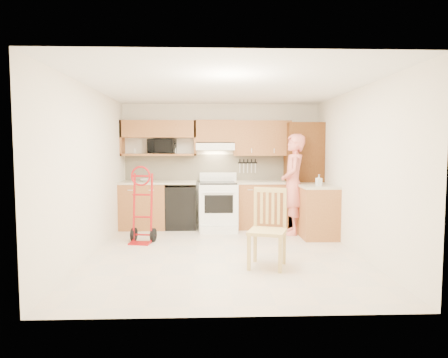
{
  "coord_description": "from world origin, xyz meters",
  "views": [
    {
      "loc": [
        -0.23,
        -5.86,
        1.6
      ],
      "look_at": [
        0.0,
        0.5,
        1.1
      ],
      "focal_mm": 31.49,
      "sensor_mm": 36.0,
      "label": 1
    }
  ],
  "objects": [
    {
      "name": "upper_cab_right",
      "position": [
        0.83,
        2.08,
        1.8
      ],
      "size": [
        1.14,
        0.33,
        0.7
      ],
      "primitive_type": "cube",
      "color": "#9F6635",
      "rests_on": "wall_back"
    },
    {
      "name": "countertop_return",
      "position": [
        1.7,
        1.15,
        0.92
      ],
      "size": [
        0.63,
        1.0,
        0.04
      ],
      "primitive_type": "cube",
      "color": "#BEB59D",
      "rests_on": "cab_return_right"
    },
    {
      "name": "knife_strip",
      "position": [
        0.55,
        2.21,
        1.24
      ],
      "size": [
        0.4,
        0.05,
        0.29
      ],
      "primitive_type": null,
      "color": "black",
      "rests_on": "backsplash"
    },
    {
      "name": "floor",
      "position": [
        0.0,
        0.0,
        -0.01
      ],
      "size": [
        4.0,
        4.5,
        0.02
      ],
      "primitive_type": "cube",
      "color": "beige",
      "rests_on": "ground"
    },
    {
      "name": "lower_cab_left",
      "position": [
        -1.55,
        1.95,
        0.45
      ],
      "size": [
        0.9,
        0.6,
        0.9
      ],
      "primitive_type": "cube",
      "color": "#9F6635",
      "rests_on": "ground"
    },
    {
      "name": "ceiling",
      "position": [
        0.0,
        0.0,
        2.51
      ],
      "size": [
        4.0,
        4.5,
        0.02
      ],
      "primitive_type": "cube",
      "color": "white",
      "rests_on": "ground"
    },
    {
      "name": "wall_back",
      "position": [
        0.0,
        2.26,
        1.25
      ],
      "size": [
        4.0,
        0.02,
        2.5
      ],
      "primitive_type": "cube",
      "color": "#F4E8CC",
      "rests_on": "ground"
    },
    {
      "name": "bowl",
      "position": [
        -1.49,
        1.95,
        0.97
      ],
      "size": [
        0.26,
        0.26,
        0.06
      ],
      "primitive_type": "imported",
      "rotation": [
        0.0,
        0.0,
        -0.15
      ],
      "color": "white",
      "rests_on": "countertop_left"
    },
    {
      "name": "dining_chair",
      "position": [
        0.54,
        -0.7,
        0.53
      ],
      "size": [
        0.61,
        0.64,
        1.06
      ],
      "primitive_type": null,
      "rotation": [
        0.0,
        0.0,
        -0.32
      ],
      "color": "#D9BB78",
      "rests_on": "ground"
    },
    {
      "name": "microwave",
      "position": [
        -1.19,
        2.08,
        1.64
      ],
      "size": [
        0.56,
        0.41,
        0.29
      ],
      "primitive_type": "imported",
      "rotation": [
        0.0,
        0.0,
        -0.11
      ],
      "color": "black",
      "rests_on": "upper_shelf_mw"
    },
    {
      "name": "countertop_left",
      "position": [
        -1.25,
        1.95,
        0.92
      ],
      "size": [
        1.5,
        0.63,
        0.04
      ],
      "primitive_type": "cube",
      "color": "#BEB59D",
      "rests_on": "lower_cab_left"
    },
    {
      "name": "wall_left",
      "position": [
        -2.01,
        0.0,
        1.25
      ],
      "size": [
        0.02,
        4.5,
        2.5
      ],
      "primitive_type": "cube",
      "color": "#F4E8CC",
      "rests_on": "ground"
    },
    {
      "name": "wall_front",
      "position": [
        0.0,
        -2.26,
        1.25
      ],
      "size": [
        4.0,
        0.02,
        2.5
      ],
      "primitive_type": "cube",
      "color": "#F4E8CC",
      "rests_on": "ground"
    },
    {
      "name": "wall_right",
      "position": [
        2.01,
        0.0,
        1.25
      ],
      "size": [
        0.02,
        4.5,
        2.5
      ],
      "primitive_type": "cube",
      "color": "#F4E8CC",
      "rests_on": "ground"
    },
    {
      "name": "person",
      "position": [
        1.32,
        1.35,
        0.93
      ],
      "size": [
        0.56,
        0.75,
        1.86
      ],
      "primitive_type": "imported",
      "rotation": [
        0.0,
        0.0,
        -1.74
      ],
      "color": "#E97568",
      "rests_on": "ground"
    },
    {
      "name": "soap_bottle",
      "position": [
        1.7,
        1.0,
        1.04
      ],
      "size": [
        0.11,
        0.11,
        0.2
      ],
      "primitive_type": "imported",
      "rotation": [
        0.0,
        0.0,
        0.22
      ],
      "color": "white",
      "rests_on": "countertop_return"
    },
    {
      "name": "pantry_tall",
      "position": [
        1.65,
        1.95,
        1.05
      ],
      "size": [
        0.7,
        0.6,
        2.1
      ],
      "primitive_type": "cube",
      "color": "brown",
      "rests_on": "ground"
    },
    {
      "name": "range_hood",
      "position": [
        -0.12,
        2.02,
        1.63
      ],
      "size": [
        0.76,
        0.46,
        0.14
      ],
      "primitive_type": "cube",
      "color": "white",
      "rests_on": "wall_back"
    },
    {
      "name": "hand_truck",
      "position": [
        -1.39,
        0.74,
        0.59
      ],
      "size": [
        0.52,
        0.49,
        1.17
      ],
      "primitive_type": null,
      "rotation": [
        0.0,
        0.0,
        -0.16
      ],
      "color": "#A00F12",
      "rests_on": "ground"
    },
    {
      "name": "range",
      "position": [
        -0.06,
        1.77,
        0.55
      ],
      "size": [
        0.75,
        0.99,
        1.11
      ],
      "primitive_type": null,
      "color": "white",
      "rests_on": "ground"
    },
    {
      "name": "upper_cab_left",
      "position": [
        -1.25,
        2.08,
        1.98
      ],
      "size": [
        1.5,
        0.33,
        0.34
      ],
      "primitive_type": "cube",
      "color": "#9F6635",
      "rests_on": "wall_back"
    },
    {
      "name": "dishwasher",
      "position": [
        -0.8,
        1.95,
        0.42
      ],
      "size": [
        0.6,
        0.6,
        0.85
      ],
      "primitive_type": "cube",
      "color": "black",
      "rests_on": "ground"
    },
    {
      "name": "countertop_right",
      "position": [
        0.83,
        1.95,
        0.92
      ],
      "size": [
        1.14,
        0.63,
        0.04
      ],
      "primitive_type": "cube",
      "color": "#BEB59D",
      "rests_on": "lower_cab_right"
    },
    {
      "name": "upper_shelf_mw",
      "position": [
        -1.25,
        2.08,
        1.47
      ],
      "size": [
        1.5,
        0.33,
        0.04
      ],
      "primitive_type": "cube",
      "color": "#9F6635",
      "rests_on": "wall_back"
    },
    {
      "name": "backsplash",
      "position": [
        0.0,
        2.23,
        1.2
      ],
      "size": [
        3.92,
        0.03,
        0.55
      ],
      "primitive_type": "cube",
      "color": "beige",
      "rests_on": "wall_back"
    },
    {
      "name": "cab_return_right",
      "position": [
        1.7,
        1.15,
        0.45
      ],
      "size": [
        0.6,
        1.0,
        0.9
      ],
      "primitive_type": "cube",
      "color": "#9F6635",
      "rests_on": "ground"
    },
    {
      "name": "lower_cab_right",
      "position": [
        0.83,
        1.95,
        0.45
      ],
      "size": [
        1.14,
        0.6,
        0.9
      ],
      "primitive_type": "cube",
      "color": "#9F6635",
      "rests_on": "ground"
    },
    {
      "name": "upper_cab_center",
      "position": [
        -0.12,
        2.08,
        1.94
      ],
      "size": [
        0.76,
        0.33,
        0.44
      ],
      "primitive_type": "cube",
      "color": "#9F6635",
      "rests_on": "wall_back"
    }
  ]
}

